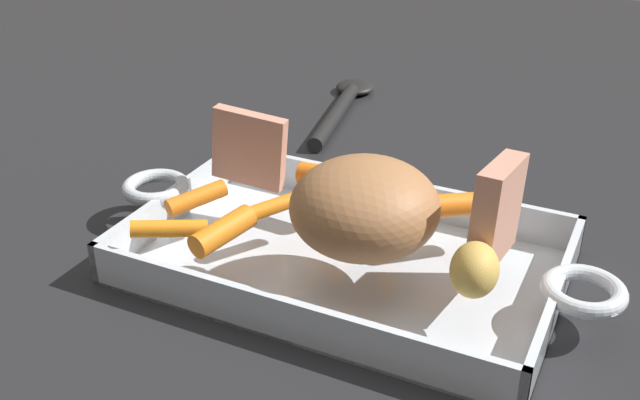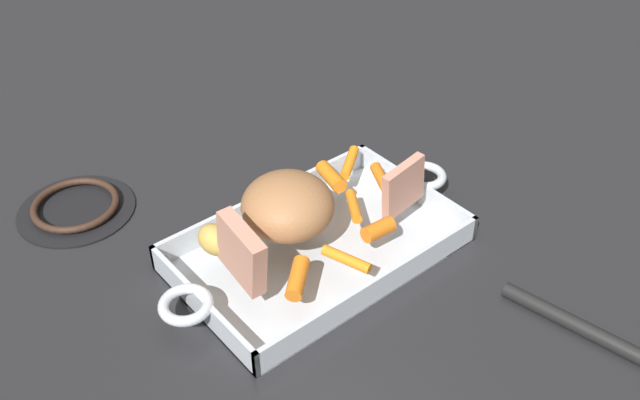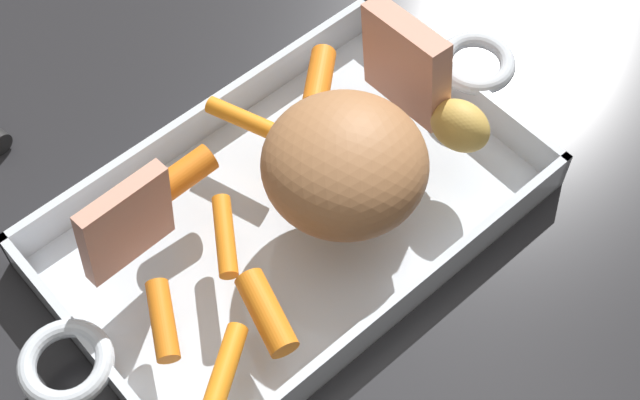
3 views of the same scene
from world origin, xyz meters
TOP-DOWN VIEW (x-y plane):
  - ground_plane at (0.00, 0.00)m, footprint 2.39×2.39m
  - roasting_dish at (0.00, 0.00)m, footprint 0.48×0.24m
  - pork_roast at (-0.03, 0.03)m, footprint 0.17×0.17m
  - roast_slice_thin at (0.12, -0.04)m, footprint 0.08×0.02m
  - roast_slice_thick at (-0.13, -0.01)m, footprint 0.02×0.09m
  - baby_carrot_southwest at (0.13, 0.08)m, footprint 0.06×0.05m
  - baby_carrot_center_right at (-0.01, -0.07)m, footprint 0.04×0.07m
  - baby_carrot_center_left at (0.14, 0.03)m, footprint 0.04×0.06m
  - baby_carrot_southeast at (0.06, -0.00)m, footprint 0.05×0.06m
  - baby_carrot_northwest at (0.05, -0.06)m, footprint 0.05×0.02m
  - baby_carrot_short at (0.08, 0.07)m, footprint 0.04×0.07m
  - baby_carrot_long at (-0.08, -0.06)m, footprint 0.06×0.06m
  - potato_golden_large at (-0.13, 0.05)m, footprint 0.05×0.06m
  - stove_burner_rear at (-0.21, 0.30)m, footprint 0.17×0.17m
  - serving_spoon at (0.16, -0.36)m, footprint 0.08×0.25m

SIDE VIEW (x-z plane):
  - ground_plane at x=0.00m, z-range 0.00..0.00m
  - stove_burner_rear at x=-0.21m, z-range 0.00..0.02m
  - serving_spoon at x=0.16m, z-range 0.00..0.02m
  - roasting_dish at x=0.00m, z-range -0.01..0.03m
  - baby_carrot_center_right at x=-0.01m, z-range 0.04..0.06m
  - baby_carrot_southeast at x=0.06m, z-range 0.04..0.06m
  - baby_carrot_southwest at x=0.13m, z-range 0.04..0.06m
  - baby_carrot_center_left at x=0.14m, z-range 0.04..0.06m
  - baby_carrot_long at x=-0.08m, z-range 0.04..0.07m
  - baby_carrot_short at x=0.08m, z-range 0.04..0.07m
  - baby_carrot_northwest at x=0.05m, z-range 0.04..0.07m
  - potato_golden_large at x=-0.13m, z-range 0.04..0.08m
  - roast_slice_thin at x=0.12m, z-range 0.04..0.12m
  - pork_roast at x=-0.03m, z-range 0.04..0.12m
  - roast_slice_thick at x=-0.13m, z-range 0.04..0.13m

